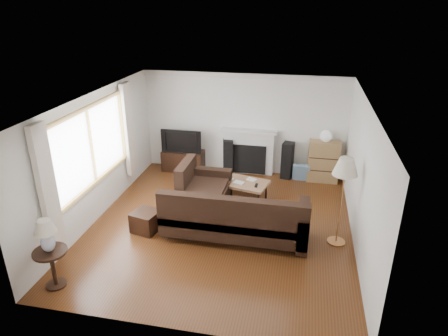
% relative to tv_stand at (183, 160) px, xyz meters
% --- Properties ---
extents(room, '(5.10, 5.60, 2.54)m').
position_rel_tv_stand_xyz_m(room, '(1.51, -2.48, 0.99)').
color(room, '#582D13').
rests_on(room, ground).
extents(window, '(0.12, 2.74, 1.54)m').
position_rel_tv_stand_xyz_m(window, '(-0.94, -2.68, 1.29)').
color(window, olive).
rests_on(window, room).
extents(curtain_near, '(0.10, 0.35, 2.10)m').
position_rel_tv_stand_xyz_m(curtain_near, '(-0.89, -4.20, 1.14)').
color(curtain_near, white).
rests_on(curtain_near, room).
extents(curtain_far, '(0.10, 0.35, 2.10)m').
position_rel_tv_stand_xyz_m(curtain_far, '(-0.89, -1.16, 1.14)').
color(curtain_far, white).
rests_on(curtain_far, room).
extents(fireplace, '(1.40, 0.26, 1.15)m').
position_rel_tv_stand_xyz_m(fireplace, '(1.66, 0.16, 0.31)').
color(fireplace, white).
rests_on(fireplace, room).
extents(tv_stand, '(1.05, 0.47, 0.53)m').
position_rel_tv_stand_xyz_m(tv_stand, '(0.00, 0.00, 0.00)').
color(tv_stand, black).
rests_on(tv_stand, ground).
extents(television, '(1.03, 0.13, 0.59)m').
position_rel_tv_stand_xyz_m(television, '(0.00, 0.00, 0.56)').
color(television, black).
rests_on(television, tv_stand).
extents(speaker_left, '(0.30, 0.34, 0.88)m').
position_rel_tv_stand_xyz_m(speaker_left, '(1.16, 0.07, 0.18)').
color(speaker_left, black).
rests_on(speaker_left, ground).
extents(speaker_right, '(0.31, 0.35, 0.91)m').
position_rel_tv_stand_xyz_m(speaker_right, '(2.64, 0.06, 0.19)').
color(speaker_right, black).
rests_on(speaker_right, ground).
extents(bookshelf, '(0.73, 0.35, 1.01)m').
position_rel_tv_stand_xyz_m(bookshelf, '(3.50, 0.05, 0.24)').
color(bookshelf, '#9F7A49').
rests_on(bookshelf, ground).
extents(globe_lamp, '(0.28, 0.28, 0.28)m').
position_rel_tv_stand_xyz_m(globe_lamp, '(3.50, 0.05, 0.88)').
color(globe_lamp, white).
rests_on(globe_lamp, bookshelf).
extents(sectional_sofa, '(2.89, 2.11, 0.93)m').
position_rel_tv_stand_xyz_m(sectional_sofa, '(1.86, -2.80, 0.20)').
color(sectional_sofa, black).
rests_on(sectional_sofa, ground).
extents(coffee_table, '(1.33, 0.92, 0.48)m').
position_rel_tv_stand_xyz_m(coffee_table, '(1.69, -1.39, -0.02)').
color(coffee_table, '#8D6343').
rests_on(coffee_table, ground).
extents(footstool, '(0.56, 0.56, 0.40)m').
position_rel_tv_stand_xyz_m(footstool, '(0.15, -2.95, -0.07)').
color(footstool, black).
rests_on(footstool, ground).
extents(floor_lamp, '(0.56, 0.56, 1.67)m').
position_rel_tv_stand_xyz_m(floor_lamp, '(3.71, -2.65, 0.57)').
color(floor_lamp, '#B1723D').
rests_on(floor_lamp, ground).
extents(side_table, '(0.51, 0.51, 0.64)m').
position_rel_tv_stand_xyz_m(side_table, '(-0.64, -4.74, 0.06)').
color(side_table, black).
rests_on(side_table, ground).
extents(table_lamp, '(0.32, 0.32, 0.52)m').
position_rel_tv_stand_xyz_m(table_lamp, '(-0.64, -4.74, 0.64)').
color(table_lamp, silver).
rests_on(table_lamp, side_table).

